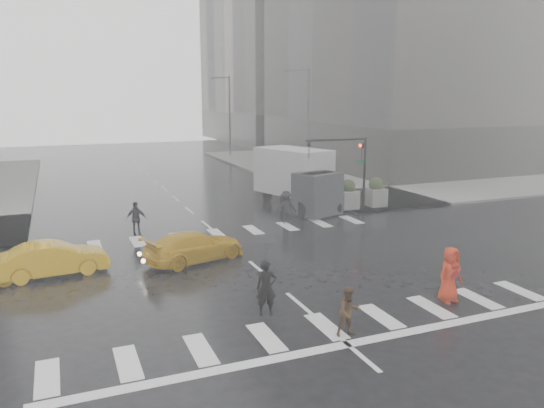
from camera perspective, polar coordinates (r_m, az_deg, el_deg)
name	(u,v)px	position (r m, az deg, el deg)	size (l,w,h in m)	color
ground	(258,268)	(22.03, -1.54, -6.94)	(120.00, 120.00, 0.00)	black
sidewalk_ne	(400,178)	(46.27, 13.58, 2.78)	(35.00, 35.00, 0.15)	gray
building_ne_far	(306,31)	(84.32, 3.65, 18.06)	(26.05, 26.05, 36.00)	#A8A292
road_markings	(258,268)	(22.03, -1.54, -6.92)	(18.00, 48.00, 0.01)	silver
traffic_signal_pole	(351,159)	(32.25, 8.46, 4.81)	(4.45, 0.42, 4.50)	black
street_lamp_near	(306,121)	(41.77, 3.71, 8.87)	(2.15, 0.22, 9.00)	#59595B
street_lamp_far	(228,113)	(60.38, -4.71, 9.76)	(2.15, 0.22, 9.00)	#59595B
planter_west	(319,197)	(31.81, 5.04, 0.72)	(1.10, 1.10, 1.80)	gray
planter_mid	(348,195)	(32.76, 8.16, 0.97)	(1.10, 1.10, 1.80)	gray
planter_east	(376,193)	(33.80, 11.09, 1.20)	(1.10, 1.10, 1.80)	gray
pedestrian_black	(266,269)	(17.13, -0.62, -6.97)	(1.14, 1.16, 2.43)	black
pedestrian_brown	(349,312)	(16.14, 8.26, -11.38)	(0.74, 0.58, 1.52)	#422C17
pedestrian_orange	(450,274)	(19.36, 18.60, -7.20)	(1.00, 0.70, 1.96)	red
pedestrian_far_a	(136,219)	(27.67, -14.38, -1.54)	(1.01, 0.62, 1.73)	black
pedestrian_far_b	(286,207)	(29.38, 1.51, -0.32)	(1.17, 0.65, 1.81)	black
taxi_mid	(53,259)	(22.74, -22.45, -5.47)	(1.43, 4.11, 1.35)	#D69C0B
taxi_rear	(194,246)	(23.06, -8.35, -4.52)	(1.81, 3.94, 1.29)	#D69C0B
box_truck	(299,177)	(33.21, 2.97, 2.90)	(2.56, 6.84, 3.63)	#BEBDC0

